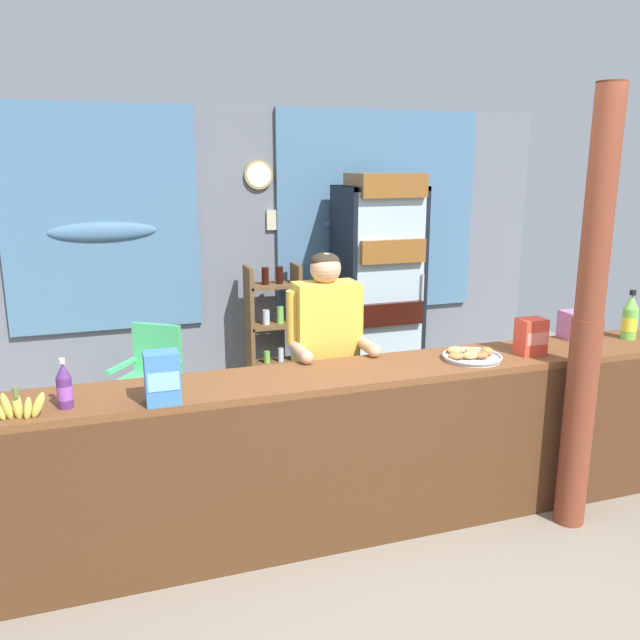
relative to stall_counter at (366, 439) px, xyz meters
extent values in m
plane|color=gray|center=(0.02, 0.87, -0.60)|extent=(7.98, 7.98, 0.00)
cube|color=slate|center=(0.02, 2.77, 0.69)|extent=(5.74, 0.12, 2.57)
cube|color=teal|center=(-1.29, 2.68, 1.03)|extent=(1.60, 0.04, 1.89)
ellipsoid|color=teal|center=(-1.29, 2.66, 0.93)|extent=(0.88, 0.10, 0.16)
cube|color=teal|center=(1.22, 2.68, 1.03)|extent=(2.01, 0.04, 1.89)
ellipsoid|color=teal|center=(1.22, 2.66, 0.93)|extent=(1.11, 0.10, 0.16)
cylinder|color=tan|center=(0.06, 2.69, 1.39)|extent=(0.26, 0.03, 0.26)
cylinder|color=white|center=(0.06, 2.67, 1.39)|extent=(0.22, 0.01, 0.22)
cube|color=beige|center=(0.25, 2.69, 0.98)|extent=(0.24, 0.02, 0.18)
cube|color=brown|center=(0.00, 0.12, 0.35)|extent=(4.32, 0.49, 0.04)
cube|color=#4E2E18|center=(0.00, -0.11, -0.13)|extent=(4.32, 0.04, 0.93)
cylinder|color=brown|center=(1.22, -0.25, 0.03)|extent=(0.17, 0.17, 1.26)
cylinder|color=brown|center=(1.22, -0.25, 1.28)|extent=(0.16, 0.16, 1.26)
ellipsoid|color=brown|center=(1.30, -0.25, 0.45)|extent=(0.06, 0.05, 0.08)
cube|color=black|center=(1.04, 2.52, 0.35)|extent=(0.71, 0.04, 1.90)
cube|color=black|center=(0.70, 2.25, 0.35)|extent=(0.04, 0.59, 1.90)
cube|color=black|center=(1.38, 2.25, 0.35)|extent=(0.04, 0.59, 1.90)
cube|color=black|center=(1.04, 2.25, 1.28)|extent=(0.71, 0.59, 0.04)
cube|color=black|center=(1.04, 2.25, -0.56)|extent=(0.71, 0.59, 0.08)
cube|color=silver|center=(1.04, 1.97, 0.40)|extent=(0.65, 0.02, 1.74)
cylinder|color=#B7B7BC|center=(1.34, 1.94, 0.35)|extent=(0.02, 0.02, 0.40)
cube|color=silver|center=(1.04, 2.25, 0.10)|extent=(0.63, 0.51, 0.02)
cube|color=black|center=(1.04, 2.13, 0.21)|extent=(0.59, 0.47, 0.20)
cube|color=silver|center=(1.04, 2.25, 0.65)|extent=(0.63, 0.51, 0.02)
cube|color=brown|center=(1.04, 2.13, 0.76)|extent=(0.59, 0.47, 0.20)
cube|color=silver|center=(1.04, 2.25, 1.20)|extent=(0.63, 0.51, 0.02)
cube|color=brown|center=(1.04, 2.13, 1.31)|extent=(0.59, 0.47, 0.20)
cube|color=brown|center=(-0.12, 2.43, 0.01)|extent=(0.04, 0.28, 1.21)
cube|color=brown|center=(0.32, 2.43, 0.01)|extent=(0.04, 0.28, 1.21)
cube|color=brown|center=(0.10, 2.43, 0.43)|extent=(0.44, 0.28, 0.02)
cylinder|color=black|center=(0.04, 2.43, 0.52)|extent=(0.06, 0.06, 0.16)
cylinder|color=black|center=(0.17, 2.43, 0.52)|extent=(0.06, 0.06, 0.16)
cube|color=brown|center=(0.10, 2.43, 0.07)|extent=(0.44, 0.28, 0.02)
cylinder|color=silver|center=(0.04, 2.43, 0.14)|extent=(0.07, 0.07, 0.13)
cylinder|color=#75C64C|center=(0.17, 2.43, 0.16)|extent=(0.06, 0.06, 0.15)
cube|color=brown|center=(0.10, 2.43, -0.30)|extent=(0.44, 0.28, 0.02)
cylinder|color=#75C64C|center=(0.04, 2.43, -0.23)|extent=(0.06, 0.06, 0.11)
cylinder|color=silver|center=(0.17, 2.43, -0.22)|extent=(0.05, 0.05, 0.13)
cube|color=#4CC675|center=(-1.07, 1.85, -0.16)|extent=(0.61, 0.61, 0.04)
cube|color=#4CC675|center=(-0.96, 2.02, 0.06)|extent=(0.36, 0.27, 0.40)
cylinder|color=#4CC675|center=(-1.34, 1.81, -0.38)|extent=(0.04, 0.04, 0.44)
cylinder|color=#4CC675|center=(-1.03, 1.59, -0.38)|extent=(0.04, 0.04, 0.44)
cylinder|color=#4CC675|center=(-1.12, 2.12, -0.38)|extent=(0.04, 0.04, 0.44)
cylinder|color=#4CC675|center=(-0.81, 1.90, -0.38)|extent=(0.04, 0.04, 0.44)
cube|color=#4CC675|center=(-1.24, 1.97, -0.04)|extent=(0.26, 0.35, 0.03)
cube|color=#4CC675|center=(-0.91, 1.74, -0.04)|extent=(0.26, 0.35, 0.03)
cylinder|color=#28282D|center=(-0.13, 0.58, -0.17)|extent=(0.11, 0.11, 0.85)
cylinder|color=#28282D|center=(0.04, 0.58, -0.17)|extent=(0.11, 0.11, 0.85)
cube|color=gold|center=(-0.04, 0.58, 0.52)|extent=(0.39, 0.20, 0.54)
sphere|color=tan|center=(-0.04, 0.58, 0.88)|extent=(0.19, 0.19, 0.19)
ellipsoid|color=#2D2319|center=(-0.04, 0.59, 0.92)|extent=(0.18, 0.18, 0.10)
cylinder|color=gold|center=(-0.25, 0.58, 0.58)|extent=(0.08, 0.08, 0.34)
cylinder|color=tan|center=(-0.25, 0.43, 0.41)|extent=(0.07, 0.26, 0.07)
sphere|color=tan|center=(-0.25, 0.30, 0.41)|extent=(0.08, 0.08, 0.08)
cylinder|color=gold|center=(0.17, 0.58, 0.58)|extent=(0.08, 0.08, 0.34)
cylinder|color=tan|center=(0.17, 0.43, 0.41)|extent=(0.07, 0.26, 0.07)
sphere|color=tan|center=(0.17, 0.30, 0.41)|extent=(0.08, 0.08, 0.08)
cylinder|color=#75C64C|center=(1.92, 0.15, 0.47)|extent=(0.10, 0.10, 0.20)
cone|color=#75C64C|center=(1.92, 0.15, 0.62)|extent=(0.10, 0.10, 0.09)
cylinder|color=black|center=(1.92, 0.15, 0.68)|extent=(0.04, 0.04, 0.03)
cylinder|color=yellow|center=(1.92, 0.15, 0.47)|extent=(0.10, 0.10, 0.09)
cylinder|color=#56286B|center=(-1.54, 0.02, 0.45)|extent=(0.07, 0.07, 0.15)
cone|color=#56286B|center=(-1.54, 0.02, 0.56)|extent=(0.07, 0.07, 0.07)
cylinder|color=silver|center=(-1.54, 0.02, 0.61)|extent=(0.03, 0.03, 0.02)
cylinder|color=purple|center=(-1.54, 0.02, 0.45)|extent=(0.07, 0.07, 0.07)
cube|color=#B76699|center=(1.61, 0.28, 0.46)|extent=(0.20, 0.14, 0.18)
cube|color=#F7A5D8|center=(1.61, 0.21, 0.46)|extent=(0.18, 0.00, 0.06)
cube|color=#3D75B7|center=(-1.10, -0.07, 0.50)|extent=(0.16, 0.12, 0.26)
cube|color=#7CB5F7|center=(-1.10, -0.13, 0.50)|extent=(0.15, 0.00, 0.09)
cube|color=#E5422D|center=(1.09, 0.06, 0.48)|extent=(0.16, 0.13, 0.22)
cube|color=#FF826D|center=(1.09, 0.00, 0.48)|extent=(0.14, 0.00, 0.08)
cylinder|color=#BCBCC1|center=(0.70, 0.07, 0.38)|extent=(0.33, 0.33, 0.02)
torus|color=#BCBCC1|center=(0.70, 0.07, 0.40)|extent=(0.35, 0.35, 0.02)
ellipsoid|color=#B2753D|center=(0.79, 0.07, 0.42)|extent=(0.07, 0.07, 0.05)
ellipsoid|color=tan|center=(0.72, 0.12, 0.41)|extent=(0.07, 0.08, 0.04)
ellipsoid|color=tan|center=(0.64, 0.18, 0.41)|extent=(0.10, 0.08, 0.04)
ellipsoid|color=#B2753D|center=(0.59, 0.07, 0.41)|extent=(0.10, 0.08, 0.04)
ellipsoid|color=tan|center=(0.67, 0.04, 0.41)|extent=(0.11, 0.07, 0.05)
ellipsoid|color=#A36638|center=(0.73, 0.03, 0.41)|extent=(0.09, 0.08, 0.04)
ellipsoid|color=#CCC14C|center=(-1.79, -0.05, 0.44)|extent=(0.06, 0.04, 0.14)
ellipsoid|color=#CCC14C|center=(-1.74, -0.05, 0.43)|extent=(0.05, 0.04, 0.13)
ellipsoid|color=#CCC14C|center=(-1.70, -0.08, 0.42)|extent=(0.05, 0.04, 0.12)
ellipsoid|color=#CCC14C|center=(-1.65, -0.07, 0.43)|extent=(0.09, 0.04, 0.13)
cylinder|color=olive|center=(-1.74, -0.06, 0.50)|extent=(0.02, 0.02, 0.05)
camera|label=1|loc=(-1.34, -3.13, 1.52)|focal=36.78mm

